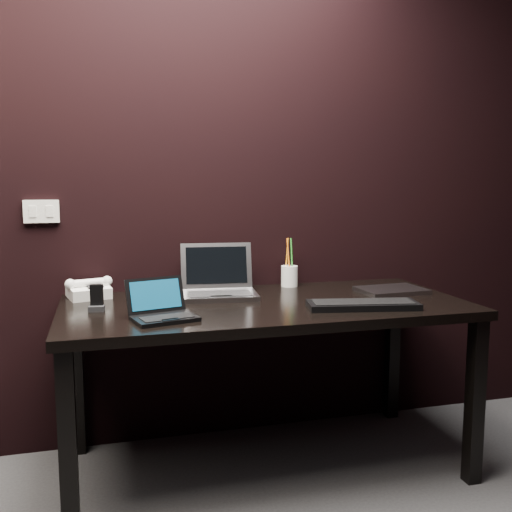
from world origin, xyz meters
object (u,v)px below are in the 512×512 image
object	(u,v)px
desk	(266,320)
silver_laptop	(219,287)
netbook	(162,311)
mobile_phone	(97,301)
ext_keyboard	(363,305)
closed_laptop	(391,290)
pen_cup	(289,275)
desk_phone	(89,290)

from	to	relation	value
desk	silver_laptop	xyz separation A→B (m)	(-0.17, 0.18, 0.12)
netbook	mobile_phone	size ratio (longest dim) A/B	2.58
ext_keyboard	mobile_phone	distance (m)	1.07
closed_laptop	pen_cup	xyz separation A→B (m)	(-0.41, 0.27, 0.05)
ext_keyboard	pen_cup	size ratio (longest dim) A/B	1.96
netbook	silver_laptop	distance (m)	0.47
desk_phone	mobile_phone	world-z (taller)	mobile_phone
desk	ext_keyboard	distance (m)	0.42
ext_keyboard	closed_laptop	xyz separation A→B (m)	(0.27, 0.27, -0.00)
desk	closed_laptop	distance (m)	0.63
pen_cup	desk_phone	bearing A→B (deg)	-177.34
closed_laptop	mobile_phone	size ratio (longest dim) A/B	2.94
silver_laptop	closed_laptop	xyz separation A→B (m)	(0.79, -0.12, -0.03)
silver_laptop	mobile_phone	size ratio (longest dim) A/B	3.42
netbook	pen_cup	xyz separation A→B (m)	(0.67, 0.51, 0.03)
desk	mobile_phone	distance (m)	0.70
netbook	pen_cup	world-z (taller)	pen_cup
desk	mobile_phone	size ratio (longest dim) A/B	16.27
closed_laptop	mobile_phone	bearing A→B (deg)	-178.53
desk	pen_cup	xyz separation A→B (m)	(0.21, 0.33, 0.13)
desk	netbook	xyz separation A→B (m)	(-0.46, -0.19, 0.11)
desk_phone	pen_cup	bearing A→B (deg)	2.66
desk	netbook	distance (m)	0.50
silver_laptop	mobile_phone	bearing A→B (deg)	-163.23
mobile_phone	desk_phone	bearing A→B (deg)	97.84
ext_keyboard	pen_cup	world-z (taller)	pen_cup
netbook	mobile_phone	distance (m)	0.32
ext_keyboard	desk_phone	world-z (taller)	desk_phone
silver_laptop	ext_keyboard	size ratio (longest dim) A/B	0.76
silver_laptop	mobile_phone	world-z (taller)	silver_laptop
desk	silver_laptop	distance (m)	0.27
mobile_phone	ext_keyboard	bearing A→B (deg)	-12.54
netbook	desk_phone	size ratio (longest dim) A/B	1.27
desk	pen_cup	world-z (taller)	pen_cup
silver_laptop	desk_phone	xyz separation A→B (m)	(-0.56, 0.10, -0.01)
netbook	desk_phone	xyz separation A→B (m)	(-0.27, 0.47, 0.01)
desk	desk_phone	xyz separation A→B (m)	(-0.73, 0.28, 0.12)
silver_laptop	mobile_phone	distance (m)	0.55
desk	desk_phone	distance (m)	0.79
silver_laptop	mobile_phone	xyz separation A→B (m)	(-0.53, -0.16, -0.00)
desk	ext_keyboard	world-z (taller)	ext_keyboard
pen_cup	silver_laptop	bearing A→B (deg)	-159.08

